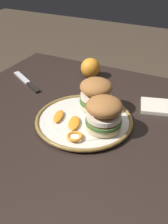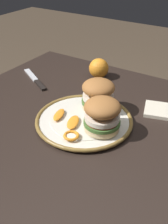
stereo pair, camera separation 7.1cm
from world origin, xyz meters
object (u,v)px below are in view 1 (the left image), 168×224
dinner_plate (84,120)px  sandwich_half_right (105,113)px  dining_table (105,155)px  sandwich_half_left (96,93)px  table_knife (28,83)px  whole_orange (91,68)px

dinner_plate → sandwich_half_right: bearing=-13.4°
dining_table → sandwich_half_right: bearing=-81.7°
dinner_plate → sandwich_half_left: size_ratio=2.07×
dining_table → sandwich_half_left: bearing=133.2°
dining_table → sandwich_half_left: size_ratio=7.69×
dinner_plate → table_knife: bearing=156.5°
sandwich_half_right → whole_orange: (-0.21, 0.33, -0.03)m
sandwich_half_left → sandwich_half_right: size_ratio=0.99×
sandwich_half_left → table_knife: (-0.33, 0.06, -0.07)m
sandwich_half_left → sandwich_half_right: 0.12m
whole_orange → dinner_plate: bearing=-67.9°
sandwich_half_right → whole_orange: size_ratio=1.84×
sandwich_half_left → dinner_plate: bearing=-92.9°
dining_table → whole_orange: (-0.20, 0.31, 0.15)m
table_knife → dining_table: bearing=-18.8°
dinner_plate → sandwich_half_right: sandwich_half_right is taller
sandwich_half_left → table_knife: 0.34m
sandwich_half_right → dinner_plate: bearing=166.6°
dining_table → sandwich_half_right: (0.00, -0.02, 0.18)m
dining_table → sandwich_half_right: 0.18m
sandwich_half_right → table_knife: size_ratio=0.75×
dinner_plate → table_knife: size_ratio=1.54×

